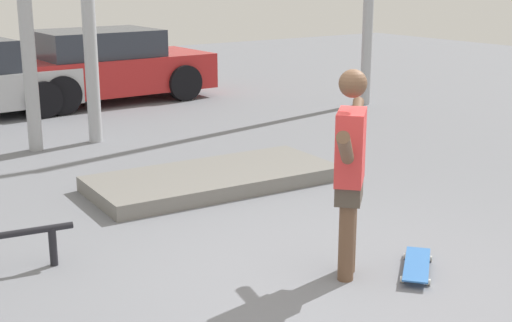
{
  "coord_description": "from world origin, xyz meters",
  "views": [
    {
      "loc": [
        -3.56,
        -4.11,
        2.52
      ],
      "look_at": [
        0.11,
        1.19,
        0.8
      ],
      "focal_mm": 50.0,
      "sensor_mm": 36.0,
      "label": 1
    }
  ],
  "objects_px": {
    "manual_pad": "(214,179)",
    "parked_car_red": "(104,66)",
    "skateboarder": "(350,165)",
    "skateboard": "(417,265)"
  },
  "relations": [
    {
      "from": "skateboarder",
      "to": "parked_car_red",
      "type": "distance_m",
      "value": 9.31
    },
    {
      "from": "manual_pad",
      "to": "parked_car_red",
      "type": "distance_m",
      "value": 6.4
    },
    {
      "from": "manual_pad",
      "to": "parked_car_red",
      "type": "xyz_separation_m",
      "value": [
        1.28,
        6.25,
        0.6
      ]
    },
    {
      "from": "manual_pad",
      "to": "parked_car_red",
      "type": "bearing_deg",
      "value": 78.46
    },
    {
      "from": "skateboard",
      "to": "parked_car_red",
      "type": "relative_size",
      "value": 0.17
    },
    {
      "from": "skateboarder",
      "to": "manual_pad",
      "type": "bearing_deg",
      "value": 38.07
    },
    {
      "from": "parked_car_red",
      "to": "manual_pad",
      "type": "bearing_deg",
      "value": -102.22
    },
    {
      "from": "skateboarder",
      "to": "skateboard",
      "type": "distance_m",
      "value": 1.11
    },
    {
      "from": "manual_pad",
      "to": "skateboard",
      "type": "bearing_deg",
      "value": -88.2
    },
    {
      "from": "manual_pad",
      "to": "parked_car_red",
      "type": "relative_size",
      "value": 0.72
    }
  ]
}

